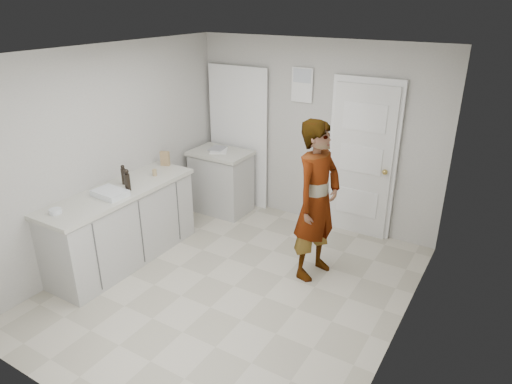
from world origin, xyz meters
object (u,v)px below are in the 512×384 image
Objects in this scene: person at (317,201)px; baking_dish at (110,193)px; cake_mix_box at (165,158)px; oil_cruet_a at (127,181)px; spice_jar at (155,173)px; oil_cruet_b at (123,175)px; egg_bowl at (55,211)px.

person reaches higher than baking_dish.
cake_mix_box is 0.89m from oil_cruet_a.
oil_cruet_b is at bearing -106.69° from spice_jar.
oil_cruet_a is at bearing 125.49° from person.
oil_cruet_a is 2.12× the size of egg_bowl.
baking_dish is (0.12, -0.33, -0.09)m from oil_cruet_b.
person is 9.53× the size of cake_mix_box.
spice_jar is at bearing 90.51° from baking_dish.
cake_mix_box is 0.79× the size of oil_cruet_b.
person reaches higher than egg_bowl.
oil_cruet_b is at bearing 110.53° from baking_dish.
person is 2.16m from cake_mix_box.
oil_cruet_b is at bearing -107.60° from cake_mix_box.
egg_bowl is (-0.14, -0.61, -0.01)m from baking_dish.
baking_dish is (0.14, -1.07, -0.07)m from cake_mix_box.
oil_cruet_b is at bearing 147.15° from oil_cruet_a.
baking_dish is at bearing -107.19° from oil_cruet_a.
baking_dish is at bearing 77.30° from egg_bowl.
egg_bowl is (-2.15, -1.70, 0.04)m from person.
person reaches higher than oil_cruet_a.
oil_cruet_a is (0.21, -0.87, 0.03)m from cake_mix_box.
spice_jar is at bearing 73.31° from oil_cruet_b.
cake_mix_box is (-2.16, -0.02, 0.11)m from person.
cake_mix_box is 0.74m from oil_cruet_b.
oil_cruet_a reaches higher than egg_bowl.
egg_bowl is (-0.13, -1.33, -0.02)m from spice_jar.
oil_cruet_b is 1.94× the size of egg_bowl.
spice_jar is 1.33m from egg_bowl.
baking_dish is 3.09× the size of egg_bowl.
person reaches higher than spice_jar.
oil_cruet_a is 0.24m from baking_dish.
oil_cruet_a is at bearing 72.81° from baking_dish.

